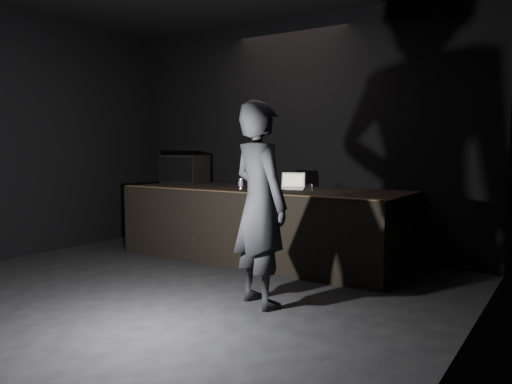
{
  "coord_description": "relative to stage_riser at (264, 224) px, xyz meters",
  "views": [
    {
      "loc": [
        3.72,
        -3.18,
        1.56
      ],
      "look_at": [
        0.15,
        2.3,
        0.99
      ],
      "focal_mm": 35.0,
      "sensor_mm": 36.0,
      "label": 1
    }
  ],
  "objects": [
    {
      "name": "ground",
      "position": [
        0.0,
        -2.73,
        -0.5
      ],
      "size": [
        7.0,
        7.0,
        0.0
      ],
      "primitive_type": "plane",
      "color": "black",
      "rests_on": "ground"
    },
    {
      "name": "room_walls",
      "position": [
        0.0,
        -2.73,
        1.52
      ],
      "size": [
        6.1,
        7.1,
        3.52
      ],
      "color": "black",
      "rests_on": "ground"
    },
    {
      "name": "stage_riser",
      "position": [
        0.0,
        0.0,
        0.0
      ],
      "size": [
        4.0,
        1.5,
        1.0
      ],
      "primitive_type": "cube",
      "color": "black",
      "rests_on": "ground"
    },
    {
      "name": "riser_lip",
      "position": [
        0.0,
        -0.71,
        0.51
      ],
      "size": [
        3.92,
        0.1,
        0.01
      ],
      "primitive_type": "cube",
      "color": "brown",
      "rests_on": "stage_riser"
    },
    {
      "name": "stage_monitor",
      "position": [
        -1.67,
        0.24,
        0.73
      ],
      "size": [
        0.7,
        0.53,
        0.45
      ],
      "rotation": [
        0.0,
        0.0,
        0.06
      ],
      "color": "black",
      "rests_on": "stage_riser"
    },
    {
      "name": "cable",
      "position": [
        -0.64,
        0.04,
        0.51
      ],
      "size": [
        0.98,
        0.11,
        0.02
      ],
      "primitive_type": "cylinder",
      "rotation": [
        0.0,
        1.57,
        0.09
      ],
      "color": "black",
      "rests_on": "stage_riser"
    },
    {
      "name": "laptop",
      "position": [
        0.38,
        0.15,
        0.56
      ],
      "size": [
        0.41,
        0.39,
        0.22
      ],
      "rotation": [
        0.0,
        0.0,
        0.39
      ],
      "color": "silver",
      "rests_on": "stage_riser"
    },
    {
      "name": "beer_can",
      "position": [
        -0.19,
        -0.29,
        0.57
      ],
      "size": [
        0.06,
        0.06,
        0.15
      ],
      "color": "silver",
      "rests_on": "stage_riser"
    },
    {
      "name": "plastic_cup",
      "position": [
        0.77,
        -0.1,
        0.55
      ],
      "size": [
        0.08,
        0.08,
        0.1
      ],
      "primitive_type": "cylinder",
      "color": "white",
      "rests_on": "stage_riser"
    },
    {
      "name": "wii_remote",
      "position": [
        0.42,
        -0.53,
        0.52
      ],
      "size": [
        0.08,
        0.17,
        0.03
      ],
      "primitive_type": "cube",
      "rotation": [
        0.0,
        0.0,
        0.24
      ],
      "color": "white",
      "rests_on": "stage_riser"
    },
    {
      "name": "person",
      "position": [
        1.09,
        -1.79,
        0.51
      ],
      "size": [
        0.87,
        0.75,
        2.02
      ],
      "primitive_type": "imported",
      "rotation": [
        0.0,
        0.0,
        2.71
      ],
      "color": "black",
      "rests_on": "ground"
    }
  ]
}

